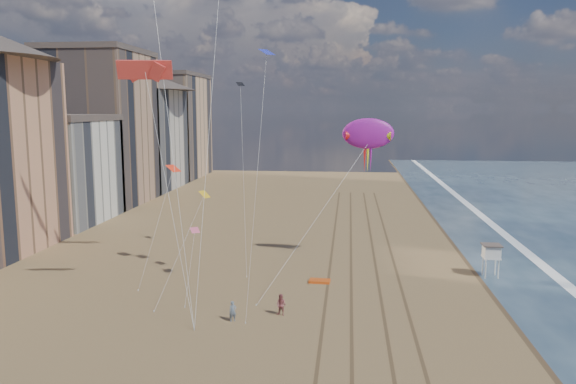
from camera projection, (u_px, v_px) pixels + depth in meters
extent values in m
plane|color=#42301E|center=(495.00, 254.00, 69.62)|extent=(260.00, 260.00, 0.00)
plane|color=white|center=(530.00, 255.00, 69.17)|extent=(260.00, 260.00, 0.00)
cube|color=brown|center=(329.00, 272.00, 61.96)|extent=(0.28, 120.00, 0.01)
cube|color=brown|center=(351.00, 273.00, 61.70)|extent=(0.28, 120.00, 0.01)
cube|color=brown|center=(377.00, 274.00, 61.40)|extent=(0.28, 120.00, 0.01)
cube|color=brown|center=(397.00, 274.00, 61.16)|extent=(0.28, 120.00, 0.01)
cube|color=silver|center=(59.00, 172.00, 89.08)|extent=(14.00, 18.00, 16.00)
cube|color=#473D38|center=(56.00, 118.00, 87.83)|extent=(14.28, 18.36, 1.00)
cube|color=tan|center=(101.00, 129.00, 106.01)|extent=(16.00, 20.00, 28.00)
cube|color=#473D38|center=(97.00, 51.00, 103.87)|extent=(16.32, 20.40, 1.00)
cube|color=#BCB2A3|center=(143.00, 140.00, 126.06)|extent=(15.00, 22.00, 22.00)
cone|color=#473D38|center=(140.00, 80.00, 124.12)|extent=(34.22, 34.22, 4.40)
cube|color=tan|center=(171.00, 127.00, 147.45)|extent=(16.00, 24.00, 26.00)
cube|color=#473D38|center=(169.00, 75.00, 145.46)|extent=(16.32, 24.48, 1.00)
cylinder|color=silver|center=(486.00, 269.00, 59.60)|extent=(0.13, 0.13, 1.97)
cylinder|color=silver|center=(498.00, 270.00, 59.46)|extent=(0.13, 0.13, 1.97)
cylinder|color=silver|center=(483.00, 266.00, 60.89)|extent=(0.13, 0.13, 1.97)
cylinder|color=silver|center=(495.00, 266.00, 60.75)|extent=(0.13, 0.13, 1.97)
cube|color=silver|center=(491.00, 257.00, 60.01)|extent=(1.75, 1.75, 0.13)
cube|color=silver|center=(491.00, 251.00, 59.91)|extent=(1.64, 1.64, 1.20)
cube|color=#473D38|center=(492.00, 245.00, 59.81)|extent=(1.97, 1.97, 0.11)
cube|color=#D84D12|center=(320.00, 281.00, 58.39)|extent=(2.24, 1.50, 0.25)
ellipsoid|color=#9A1798|center=(368.00, 134.00, 62.93)|extent=(5.09, 0.95, 3.02)
cone|color=red|center=(352.00, 135.00, 63.16)|extent=(1.36, 1.14, 1.14)
cone|color=#F1FF1A|center=(384.00, 136.00, 62.77)|extent=(1.36, 1.14, 1.14)
cylinder|color=silver|center=(318.00, 216.00, 57.27)|extent=(0.03, 0.03, 23.04)
imported|color=slate|center=(233.00, 311.00, 47.59)|extent=(0.76, 0.68, 1.75)
imported|color=#984D50|center=(281.00, 305.00, 48.86)|extent=(1.12, 0.99, 1.92)
cube|color=red|center=(145.00, 70.00, 47.66)|extent=(4.70, 1.57, 1.61)
plane|color=#FF3115|center=(173.00, 168.00, 61.37)|extent=(1.98, 2.03, 0.69)
plane|color=#212CB4|center=(267.00, 52.00, 51.72)|extent=(1.95, 1.95, 0.60)
plane|color=#EB5B80|center=(195.00, 230.00, 58.67)|extent=(1.50, 1.48, 0.42)
plane|color=gold|center=(205.00, 194.00, 59.15)|extent=(1.42, 1.49, 0.67)
plane|color=black|center=(240.00, 84.00, 63.64)|extent=(1.37, 1.32, 0.48)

